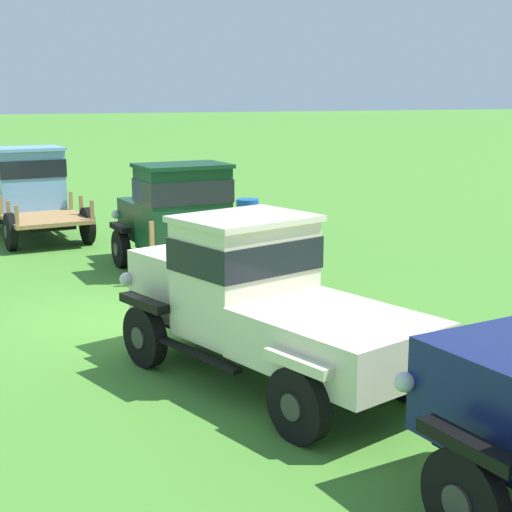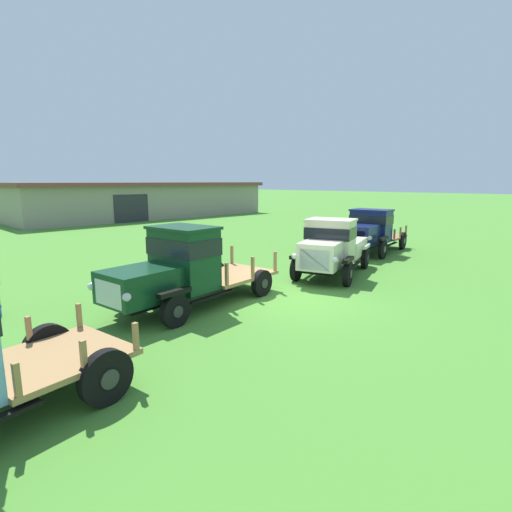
{
  "view_description": "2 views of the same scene",
  "coord_description": "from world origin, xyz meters",
  "px_view_note": "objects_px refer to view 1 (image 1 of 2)",
  "views": [
    {
      "loc": [
        12.76,
        -2.67,
        3.79
      ],
      "look_at": [
        0.46,
        2.0,
        1.0
      ],
      "focal_mm": 55.0,
      "sensor_mm": 36.0,
      "label": 1
    },
    {
      "loc": [
        -9.17,
        -7.44,
        3.53
      ],
      "look_at": [
        0.46,
        2.0,
        1.0
      ],
      "focal_mm": 28.0,
      "sensor_mm": 36.0,
      "label": 2
    }
  ],
  "objects_px": {
    "vintage_truck_midrow_center": "(259,298)",
    "oil_drum_beside_row": "(247,216)",
    "vintage_truck_foreground_near": "(28,189)",
    "vintage_truck_second_in_line": "(180,218)"
  },
  "relations": [
    {
      "from": "vintage_truck_midrow_center",
      "to": "oil_drum_beside_row",
      "type": "xyz_separation_m",
      "value": [
        -10.42,
        3.66,
        -0.65
      ]
    },
    {
      "from": "vintage_truck_foreground_near",
      "to": "vintage_truck_midrow_center",
      "type": "bearing_deg",
      "value": 8.62
    },
    {
      "from": "oil_drum_beside_row",
      "to": "vintage_truck_foreground_near",
      "type": "bearing_deg",
      "value": -109.44
    },
    {
      "from": "vintage_truck_foreground_near",
      "to": "vintage_truck_second_in_line",
      "type": "height_order",
      "value": "vintage_truck_foreground_near"
    },
    {
      "from": "vintage_truck_midrow_center",
      "to": "oil_drum_beside_row",
      "type": "height_order",
      "value": "vintage_truck_midrow_center"
    },
    {
      "from": "vintage_truck_second_in_line",
      "to": "oil_drum_beside_row",
      "type": "relative_size",
      "value": 6.37
    },
    {
      "from": "oil_drum_beside_row",
      "to": "vintage_truck_midrow_center",
      "type": "bearing_deg",
      "value": -19.37
    },
    {
      "from": "vintage_truck_second_in_line",
      "to": "vintage_truck_midrow_center",
      "type": "xyz_separation_m",
      "value": [
        6.44,
        -0.69,
        -0.06
      ]
    },
    {
      "from": "vintage_truck_midrow_center",
      "to": "oil_drum_beside_row",
      "type": "relative_size",
      "value": 5.67
    },
    {
      "from": "vintage_truck_midrow_center",
      "to": "vintage_truck_foreground_near",
      "type": "bearing_deg",
      "value": -171.38
    }
  ]
}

